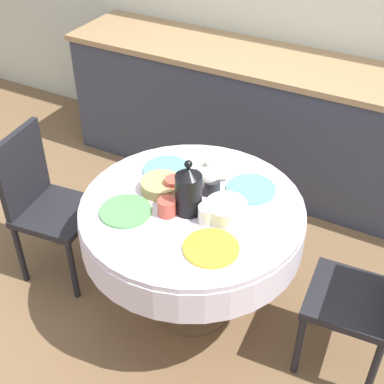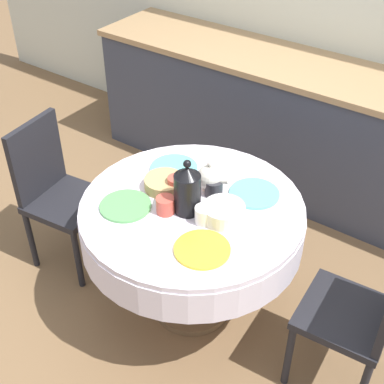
{
  "view_description": "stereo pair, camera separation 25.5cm",
  "coord_description": "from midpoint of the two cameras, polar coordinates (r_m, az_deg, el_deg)",
  "views": [
    {
      "loc": [
        0.96,
        -1.79,
        2.36
      ],
      "look_at": [
        0.0,
        0.0,
        0.81
      ],
      "focal_mm": 50.0,
      "sensor_mm": 36.0,
      "label": 1
    },
    {
      "loc": [
        1.18,
        -1.66,
        2.36
      ],
      "look_at": [
        0.0,
        0.0,
        0.81
      ],
      "focal_mm": 50.0,
      "sensor_mm": 36.0,
      "label": 2
    }
  ],
  "objects": [
    {
      "name": "teapot",
      "position": [
        2.66,
        -1.17,
        1.59
      ],
      "size": [
        0.18,
        0.13,
        0.17
      ],
      "color": "silver",
      "rests_on": "dining_table"
    },
    {
      "name": "kitchen_counter",
      "position": [
        3.79,
        8.08,
        6.96
      ],
      "size": [
        3.24,
        0.64,
        0.93
      ],
      "color": "#383D4C",
      "rests_on": "ground_plane"
    },
    {
      "name": "bread_basket",
      "position": [
        2.69,
        -6.03,
        0.6
      ],
      "size": [
        0.21,
        0.21,
        0.06
      ],
      "primitive_type": "cylinder",
      "color": "tan",
      "rests_on": "dining_table"
    },
    {
      "name": "plate_near_left",
      "position": [
        2.59,
        -9.91,
        -2.13
      ],
      "size": [
        0.25,
        0.25,
        0.01
      ],
      "primitive_type": "cylinder",
      "color": "#5BA85B",
      "rests_on": "dining_table"
    },
    {
      "name": "ground_plane",
      "position": [
        3.11,
        -2.4,
        -12.09
      ],
      "size": [
        12.0,
        12.0,
        0.0
      ],
      "primitive_type": "plane",
      "color": "brown"
    },
    {
      "name": "chair_left",
      "position": [
        2.58,
        15.86,
        -10.53
      ],
      "size": [
        0.43,
        0.43,
        0.92
      ],
      "rotation": [
        0.0,
        0.0,
        -4.64
      ],
      "color": "black",
      "rests_on": "ground_plane"
    },
    {
      "name": "cup_far_left",
      "position": [
        2.66,
        -4.72,
        0.57
      ],
      "size": [
        0.09,
        0.09,
        0.08
      ],
      "primitive_type": "cylinder",
      "color": "#CC4C3D",
      "rests_on": "dining_table"
    },
    {
      "name": "cup_far_right",
      "position": [
        2.65,
        -0.67,
        0.52
      ],
      "size": [
        0.09,
        0.09,
        0.08
      ],
      "primitive_type": "cylinder",
      "color": "#28282D",
      "rests_on": "dining_table"
    },
    {
      "name": "dining_table",
      "position": [
        2.69,
        -2.72,
        -3.67
      ],
      "size": [
        1.12,
        1.12,
        0.73
      ],
      "color": "brown",
      "rests_on": "ground_plane"
    },
    {
      "name": "fruit_bowl",
      "position": [
        2.51,
        0.82,
        -1.99
      ],
      "size": [
        0.2,
        0.2,
        0.08
      ],
      "primitive_type": "cylinder",
      "color": "silver",
      "rests_on": "dining_table"
    },
    {
      "name": "cup_near_left",
      "position": [
        2.53,
        -5.58,
        -1.75
      ],
      "size": [
        0.09,
        0.09,
        0.08
      ],
      "primitive_type": "cylinder",
      "color": "#CC4C3D",
      "rests_on": "dining_table"
    },
    {
      "name": "chair_right",
      "position": [
        3.15,
        -17.82,
        -0.85
      ],
      "size": [
        0.44,
        0.44,
        0.92
      ],
      "rotation": [
        0.0,
        0.0,
        -1.45
      ],
      "color": "black",
      "rests_on": "ground_plane"
    },
    {
      "name": "plate_far_right",
      "position": [
        2.7,
        3.64,
        0.24
      ],
      "size": [
        0.25,
        0.25,
        0.01
      ],
      "primitive_type": "cylinder",
      "color": "#60BCB7",
      "rests_on": "dining_table"
    },
    {
      "name": "plate_far_left",
      "position": [
        2.84,
        -5.28,
        2.32
      ],
      "size": [
        0.25,
        0.25,
        0.01
      ],
      "primitive_type": "cylinder",
      "color": "#60BCB7",
      "rests_on": "dining_table"
    },
    {
      "name": "cup_near_right",
      "position": [
        2.48,
        -1.28,
        -2.45
      ],
      "size": [
        0.09,
        0.09,
        0.08
      ],
      "primitive_type": "cylinder",
      "color": "white",
      "rests_on": "dining_table"
    },
    {
      "name": "coffee_carafe",
      "position": [
        2.49,
        -3.31,
        0.08
      ],
      "size": [
        0.13,
        0.13,
        0.29
      ],
      "color": "black",
      "rests_on": "dining_table"
    },
    {
      "name": "plate_near_right",
      "position": [
        2.36,
        -1.05,
        -6.12
      ],
      "size": [
        0.25,
        0.25,
        0.01
      ],
      "primitive_type": "cylinder",
      "color": "yellow",
      "rests_on": "dining_table"
    }
  ]
}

